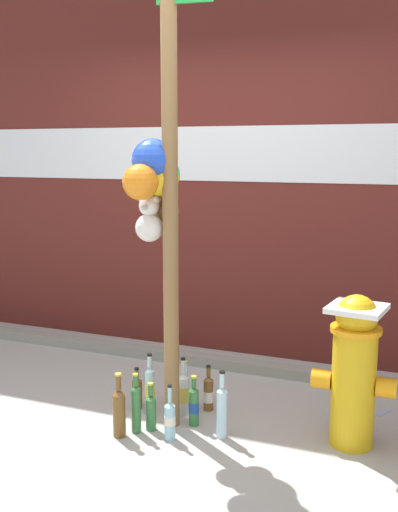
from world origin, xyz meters
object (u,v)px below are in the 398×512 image
(memorial_post, at_px, (161,149))
(bottle_2, at_px, (194,405))
(bottle_0, at_px, (137,392))
(bottle_10, at_px, (222,410))
(bottle_6, at_px, (136,407))
(bottle_7, at_px, (208,393))
(bottle_9, at_px, (170,419))
(bottle_11, at_px, (183,393))
(bottle_1, at_px, (185,391))
(fire_hydrant, at_px, (354,368))
(bottle_4, at_px, (151,411))
(bottle_5, at_px, (150,389))
(bottle_8, at_px, (171,382))
(bottle_3, at_px, (119,411))

(memorial_post, xyz_separation_m, bottle_2, (0.19, 0.02, -1.53))
(bottle_0, height_order, bottle_10, bottle_10)
(bottle_6, height_order, bottle_7, bottle_6)
(bottle_9, xyz_separation_m, bottle_11, (-0.05, 0.32, 0.02))
(bottle_1, bearing_deg, bottle_6, -109.56)
(bottle_0, height_order, bottle_6, bottle_6)
(fire_hydrant, relative_size, bottle_10, 2.15)
(bottle_4, relative_size, bottle_7, 0.98)
(bottle_6, distance_m, bottle_9, 0.22)
(fire_hydrant, height_order, bottle_2, fire_hydrant)
(memorial_post, relative_size, bottle_1, 9.40)
(bottle_5, bearing_deg, bottle_2, -11.98)
(bottle_8, bearing_deg, fire_hydrant, -6.33)
(bottle_0, height_order, bottle_9, bottle_9)
(bottle_4, xyz_separation_m, bottle_11, (0.10, 0.25, 0.03))
(bottle_2, distance_m, bottle_4, 0.26)
(bottle_1, xyz_separation_m, bottle_7, (0.15, 0.02, -0.00))
(bottle_1, distance_m, bottle_7, 0.15)
(bottle_10, height_order, bottle_11, bottle_10)
(bottle_2, distance_m, bottle_7, 0.23)
(bottle_3, xyz_separation_m, bottle_9, (0.29, 0.07, -0.03))
(bottle_3, distance_m, bottle_5, 0.36)
(bottle_10, bearing_deg, bottle_6, -166.19)
(bottle_7, bearing_deg, fire_hydrant, -7.67)
(bottle_6, bearing_deg, bottle_4, 40.96)
(bottle_8, xyz_separation_m, bottle_9, (0.19, -0.45, -0.03))
(memorial_post, bearing_deg, bottle_3, -122.08)
(bottle_3, distance_m, bottle_6, 0.11)
(memorial_post, height_order, bottle_0, memorial_post)
(bottle_9, bearing_deg, bottle_7, 80.39)
(memorial_post, height_order, bottle_10, memorial_post)
(bottle_5, xyz_separation_m, bottle_7, (0.34, 0.16, -0.04))
(bottle_8, xyz_separation_m, bottle_10, (0.47, -0.32, 0.02))
(bottle_0, distance_m, bottle_8, 0.23)
(memorial_post, xyz_separation_m, bottle_0, (-0.24, 0.11, -1.54))
(bottle_0, relative_size, bottle_8, 0.70)
(bottle_6, bearing_deg, bottle_9, -1.83)
(fire_hydrant, height_order, bottle_7, fire_hydrant)
(memorial_post, height_order, bottle_5, memorial_post)
(bottle_1, distance_m, bottle_6, 0.44)
(bottle_3, relative_size, bottle_5, 1.00)
(bottle_5, bearing_deg, bottle_6, -81.24)
(bottle_8, bearing_deg, bottle_5, -112.62)
(bottle_2, height_order, bottle_8, bottle_8)
(bottle_0, bearing_deg, bottle_11, 2.25)
(bottle_7, relative_size, bottle_8, 0.77)
(fire_hydrant, distance_m, bottle_7, 0.98)
(bottle_8, bearing_deg, bottle_0, -139.65)
(memorial_post, distance_m, fire_hydrant, 1.64)
(memorial_post, height_order, bottle_6, memorial_post)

